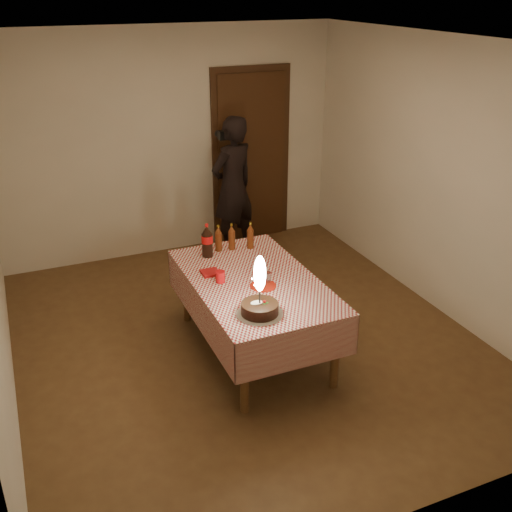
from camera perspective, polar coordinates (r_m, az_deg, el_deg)
name	(u,v)px	position (r m, az deg, el deg)	size (l,w,h in m)	color
ground	(245,338)	(5.59, -1.06, -7.85)	(4.00, 4.50, 0.01)	brown
room_shell	(244,162)	(4.98, -1.17, 8.92)	(4.04, 4.54, 2.62)	silver
dining_table	(254,289)	(5.12, -0.22, -3.21)	(1.02, 1.72, 0.71)	brown
birthday_cake	(260,301)	(4.51, 0.36, -4.27)	(0.36, 0.36, 0.49)	white
red_plate	(263,286)	(4.96, 0.67, -2.86)	(0.22, 0.22, 0.01)	red
red_cup	(220,277)	(5.01, -3.42, -1.99)	(0.08, 0.08, 0.10)	red
clear_cup	(267,277)	(5.01, 1.06, -2.04)	(0.07, 0.07, 0.09)	silver
napkin_stack	(210,273)	(5.18, -4.37, -1.58)	(0.15, 0.15, 0.02)	#A51215
cola_bottle	(207,241)	(5.45, -4.68, 1.45)	(0.10, 0.10, 0.32)	black
amber_bottle_left	(218,239)	(5.57, -3.60, 1.64)	(0.06, 0.06, 0.25)	#58270F
amber_bottle_right	(250,236)	(5.62, -0.54, 1.89)	(0.06, 0.06, 0.25)	#58270F
amber_bottle_mid	(232,237)	(5.60, -2.33, 1.78)	(0.06, 0.06, 0.25)	#58270F
photographer	(233,187)	(7.00, -2.23, 6.60)	(0.71, 0.60, 1.66)	black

